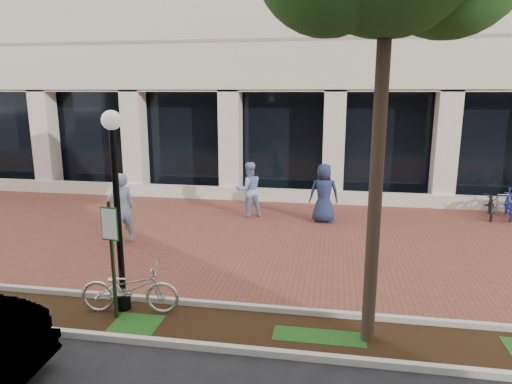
% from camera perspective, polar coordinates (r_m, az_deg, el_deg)
% --- Properties ---
extents(ground, '(120.00, 120.00, 0.00)m').
position_cam_1_polar(ground, '(13.39, 0.60, -5.71)').
color(ground, black).
rests_on(ground, ground).
extents(brick_plaza, '(40.00, 9.00, 0.01)m').
position_cam_1_polar(brick_plaza, '(13.39, 0.60, -5.69)').
color(brick_plaza, brown).
rests_on(brick_plaza, ground).
extents(planting_strip, '(40.00, 1.50, 0.01)m').
position_cam_1_polar(planting_strip, '(8.66, -5.21, -16.43)').
color(planting_strip, black).
rests_on(planting_strip, ground).
extents(curb_plaza_side, '(40.00, 0.12, 0.12)m').
position_cam_1_polar(curb_plaza_side, '(9.28, -3.99, -13.94)').
color(curb_plaza_side, '#BABAB0').
rests_on(curb_plaza_side, ground).
extents(curb_street_side, '(40.00, 0.12, 0.12)m').
position_cam_1_polar(curb_street_side, '(8.01, -6.67, -18.61)').
color(curb_street_side, '#BABAB0').
rests_on(curb_street_side, ground).
extents(parking_sign, '(0.34, 0.07, 2.27)m').
position_cam_1_polar(parking_sign, '(8.72, -17.65, -6.34)').
color(parking_sign, '#163D1A').
rests_on(parking_sign, ground).
extents(lamppost, '(0.36, 0.36, 3.86)m').
position_cam_1_polar(lamppost, '(8.86, -17.00, -1.08)').
color(lamppost, black).
rests_on(lamppost, ground).
extents(locked_bicycle, '(1.97, 0.91, 1.00)m').
position_cam_1_polar(locked_bicycle, '(9.23, -15.50, -11.52)').
color(locked_bicycle, silver).
rests_on(locked_bicycle, ground).
extents(pedestrian_left, '(0.85, 0.84, 1.99)m').
position_cam_1_polar(pedestrian_left, '(13.24, -16.44, -1.97)').
color(pedestrian_left, '#8FB3D5').
rests_on(pedestrian_left, ground).
extents(pedestrian_mid, '(1.14, 1.06, 1.87)m').
position_cam_1_polar(pedestrian_mid, '(15.38, -0.90, 0.31)').
color(pedestrian_mid, '#889ECC').
rests_on(pedestrian_mid, ground).
extents(pedestrian_right, '(1.00, 0.70, 1.93)m').
position_cam_1_polar(pedestrian_right, '(14.87, 8.48, -0.14)').
color(pedestrian_right, '#1C2848').
rests_on(pedestrian_right, ground).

